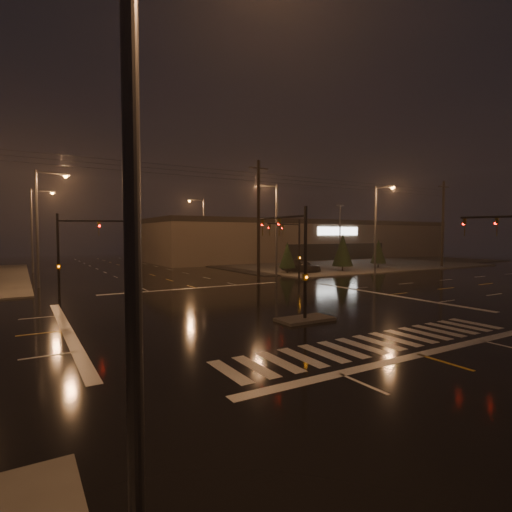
% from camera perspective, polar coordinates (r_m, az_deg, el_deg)
% --- Properties ---
extents(ground, '(140.00, 140.00, 0.00)m').
position_cam_1_polar(ground, '(24.64, 1.25, -7.52)').
color(ground, black).
rests_on(ground, ground).
extents(sidewalk_ne, '(36.00, 36.00, 0.12)m').
position_cam_1_polar(sidewalk_ne, '(66.40, 9.53, -0.87)').
color(sidewalk_ne, '#42403B').
rests_on(sidewalk_ne, ground).
extents(median_island, '(3.00, 1.60, 0.15)m').
position_cam_1_polar(median_island, '(21.40, 7.00, -8.94)').
color(median_island, '#42403B').
rests_on(median_island, ground).
extents(crosswalk, '(15.00, 2.60, 0.01)m').
position_cam_1_polar(crosswalk, '(17.84, 17.09, -11.72)').
color(crosswalk, beige).
rests_on(crosswalk, ground).
extents(stop_bar_near, '(16.00, 0.50, 0.01)m').
position_cam_1_polar(stop_bar_near, '(16.61, 22.34, -12.91)').
color(stop_bar_near, beige).
rests_on(stop_bar_near, ground).
extents(stop_bar_far, '(16.00, 0.50, 0.01)m').
position_cam_1_polar(stop_bar_far, '(34.35, -8.55, -4.55)').
color(stop_bar_far, beige).
rests_on(stop_bar_far, ground).
extents(parking_lot, '(50.00, 24.00, 0.08)m').
position_cam_1_polar(parking_lot, '(68.30, 13.82, -0.83)').
color(parking_lot, black).
rests_on(parking_lot, ground).
extents(retail_building, '(60.20, 28.30, 7.20)m').
position_cam_1_polar(retail_building, '(81.95, 4.99, 2.53)').
color(retail_building, brown).
rests_on(retail_building, ground).
extents(signal_mast_median, '(0.25, 4.59, 6.00)m').
position_cam_1_polar(signal_mast_median, '(21.69, 5.56, 1.02)').
color(signal_mast_median, black).
rests_on(signal_mast_median, ground).
extents(signal_mast_ne, '(4.84, 1.86, 6.00)m').
position_cam_1_polar(signal_mast_ne, '(37.95, 5.32, 1.92)').
color(signal_mast_ne, black).
rests_on(signal_mast_ne, ground).
extents(signal_mast_nw, '(4.84, 1.86, 6.00)m').
position_cam_1_polar(signal_mast_nw, '(30.87, -24.53, 1.42)').
color(signal_mast_nw, black).
rests_on(signal_mast_nw, ground).
extents(streetlight_0, '(2.77, 0.32, 10.00)m').
position_cam_1_polar(streetlight_0, '(5.93, -14.35, 15.63)').
color(streetlight_0, '#38383A').
rests_on(streetlight_0, ground).
extents(streetlight_1, '(2.77, 0.32, 10.00)m').
position_cam_1_polar(streetlight_1, '(38.60, -28.36, 4.58)').
color(streetlight_1, '#38383A').
rests_on(streetlight_1, ground).
extents(streetlight_2, '(2.77, 0.32, 10.00)m').
position_cam_1_polar(streetlight_2, '(54.59, -29.07, 3.99)').
color(streetlight_2, '#38383A').
rests_on(streetlight_2, ground).
extents(streetlight_3, '(2.77, 0.32, 10.00)m').
position_cam_1_polar(streetlight_3, '(43.75, 2.59, 4.71)').
color(streetlight_3, '#38383A').
rests_on(streetlight_3, ground).
extents(streetlight_4, '(2.77, 0.32, 10.00)m').
position_cam_1_polar(streetlight_4, '(61.45, -7.74, 4.19)').
color(streetlight_4, '#38383A').
rests_on(streetlight_4, ground).
extents(streetlight_6, '(0.32, 2.77, 10.00)m').
position_cam_1_polar(streetlight_6, '(47.14, 16.98, 4.46)').
color(streetlight_6, '#38383A').
rests_on(streetlight_6, ground).
extents(utility_pole_1, '(2.20, 0.32, 12.00)m').
position_cam_1_polar(utility_pole_1, '(40.38, 0.36, 5.32)').
color(utility_pole_1, black).
rests_on(utility_pole_1, ground).
extents(utility_pole_2, '(2.20, 0.32, 12.00)m').
position_cam_1_polar(utility_pole_2, '(61.48, 25.13, 4.24)').
color(utility_pole_2, black).
rests_on(utility_pole_2, ground).
extents(conifer_0, '(1.92, 1.92, 3.71)m').
position_cam_1_polar(conifer_0, '(46.35, 4.50, 0.15)').
color(conifer_0, black).
rests_on(conifer_0, ground).
extents(conifer_1, '(2.55, 2.55, 4.69)m').
position_cam_1_polar(conifer_1, '(50.30, 12.29, 0.88)').
color(conifer_1, black).
rests_on(conifer_1, ground).
extents(conifer_2, '(2.08, 2.08, 3.96)m').
position_cam_1_polar(conifer_2, '(56.19, 17.08, 0.65)').
color(conifer_2, black).
rests_on(conifer_2, ground).
extents(car_parked, '(3.40, 5.24, 1.66)m').
position_cam_1_polar(car_parked, '(48.11, 6.42, -1.39)').
color(car_parked, black).
rests_on(car_parked, ground).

